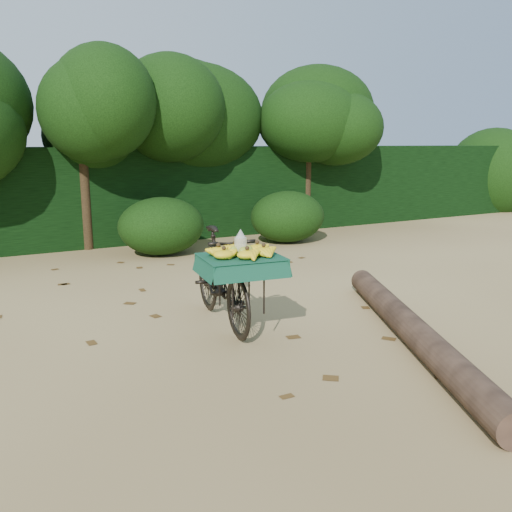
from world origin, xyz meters
TOP-DOWN VIEW (x-y plane):
  - ground at (0.00, 0.00)m, footprint 80.00×80.00m
  - vendor_bicycle at (0.88, 0.53)m, footprint 0.81×1.80m
  - fallen_log at (2.25, -0.80)m, footprint 1.82×3.53m
  - hedge_backdrop at (0.00, 6.30)m, footprint 26.00×1.80m
  - tree_row at (-0.65, 5.50)m, footprint 14.50×2.00m
  - bush_clumps at (0.50, 4.30)m, footprint 8.80×1.70m
  - leaf_litter at (0.00, 0.65)m, footprint 7.00×7.30m

SIDE VIEW (x-z plane):
  - ground at x=0.00m, z-range 0.00..0.00m
  - leaf_litter at x=0.00m, z-range 0.00..0.01m
  - fallen_log at x=2.25m, z-range 0.00..0.27m
  - bush_clumps at x=0.50m, z-range 0.00..0.90m
  - vendor_bicycle at x=0.88m, z-range 0.01..1.03m
  - hedge_backdrop at x=0.00m, z-range 0.00..1.80m
  - tree_row at x=-0.65m, z-range 0.00..4.00m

